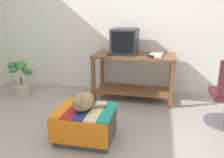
{
  "coord_description": "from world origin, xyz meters",
  "views": [
    {
      "loc": [
        0.69,
        -2.1,
        1.46
      ],
      "look_at": [
        0.05,
        0.85,
        0.55
      ],
      "focal_mm": 36.94,
      "sensor_mm": 36.0,
      "label": 1
    }
  ],
  "objects": [
    {
      "name": "ground_plane",
      "position": [
        0.0,
        0.0,
        0.0
      ],
      "size": [
        14.0,
        14.0,
        0.0
      ],
      "primitive_type": "plane",
      "color": "#9E9389"
    },
    {
      "name": "tv_monitor",
      "position": [
        0.1,
        1.63,
        0.96
      ],
      "size": [
        0.41,
        0.5,
        0.41
      ],
      "rotation": [
        0.0,
        0.0,
        -0.02
      ],
      "color": "#28282B",
      "rests_on": "desk"
    },
    {
      "name": "keyboard",
      "position": [
        0.05,
        1.46,
        0.78
      ],
      "size": [
        0.4,
        0.15,
        0.02
      ],
      "primitive_type": "cube",
      "rotation": [
        0.0,
        0.0,
        0.01
      ],
      "color": "black",
      "rests_on": "desk"
    },
    {
      "name": "potted_plant",
      "position": [
        -1.69,
        1.34,
        0.29
      ],
      "size": [
        0.38,
        0.44,
        0.61
      ],
      "color": "#B7A893",
      "rests_on": "ground_plane"
    },
    {
      "name": "desk",
      "position": [
        0.26,
        1.6,
        0.52
      ],
      "size": [
        1.33,
        0.65,
        0.76
      ],
      "rotation": [
        0.0,
        0.0,
        -0.02
      ],
      "color": "brown",
      "rests_on": "ground_plane"
    },
    {
      "name": "back_wall",
      "position": [
        0.0,
        2.05,
        1.3
      ],
      "size": [
        8.0,
        0.1,
        2.6
      ],
      "primitive_type": "cube",
      "color": "silver",
      "rests_on": "ground_plane"
    },
    {
      "name": "pen",
      "position": [
        0.58,
        1.67,
        0.77
      ],
      "size": [
        0.08,
        0.12,
        0.01
      ],
      "primitive_type": "cylinder",
      "rotation": [
        0.0,
        1.57,
        2.15
      ],
      "color": "#B7B7BC",
      "rests_on": "desk"
    },
    {
      "name": "ottoman_with_blanket",
      "position": [
        -0.12,
        0.2,
        0.19
      ],
      "size": [
        0.66,
        0.57,
        0.37
      ],
      "color": "#4C4238",
      "rests_on": "ground_plane"
    },
    {
      "name": "book",
      "position": [
        0.62,
        1.55,
        0.78
      ],
      "size": [
        0.22,
        0.29,
        0.04
      ],
      "primitive_type": "cube",
      "rotation": [
        0.0,
        0.0,
        -0.13
      ],
      "color": "white",
      "rests_on": "desk"
    },
    {
      "name": "cat",
      "position": [
        -0.13,
        0.16,
        0.48
      ],
      "size": [
        0.36,
        0.36,
        0.26
      ],
      "rotation": [
        0.0,
        0.0,
        -0.1
      ],
      "color": "#9E7A4C",
      "rests_on": "ottoman_with_blanket"
    },
    {
      "name": "stapler",
      "position": [
        0.53,
        1.38,
        0.78
      ],
      "size": [
        0.1,
        0.1,
        0.04
      ],
      "primitive_type": "cube",
      "rotation": [
        0.0,
        0.0,
        0.77
      ],
      "color": "black",
      "rests_on": "desk"
    }
  ]
}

